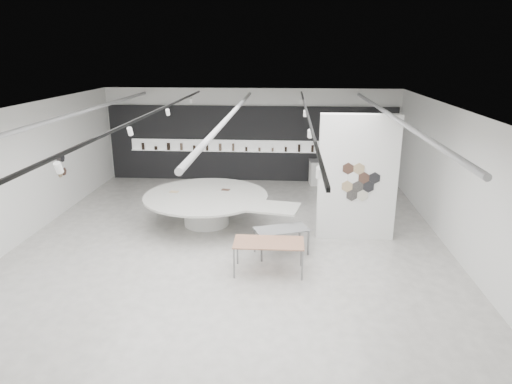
# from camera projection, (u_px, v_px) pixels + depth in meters

# --- Properties ---
(room) EXTENTS (12.02, 14.02, 3.82)m
(room) POSITION_uv_depth(u_px,v_px,m) (226.00, 175.00, 12.08)
(room) COLOR beige
(room) RESTS_ON ground
(back_wall_display) EXTENTS (11.80, 0.27, 3.10)m
(back_wall_display) POSITION_uv_depth(u_px,v_px,m) (249.00, 144.00, 18.84)
(back_wall_display) COLOR black
(back_wall_display) RESTS_ON ground
(partition_column) EXTENTS (2.20, 0.38, 3.60)m
(partition_column) POSITION_uv_depth(u_px,v_px,m) (357.00, 178.00, 12.87)
(partition_column) COLOR white
(partition_column) RESTS_ON ground
(display_island) EXTENTS (5.20, 4.53, 0.99)m
(display_island) POSITION_uv_depth(u_px,v_px,m) (208.00, 205.00, 14.17)
(display_island) COLOR white
(display_island) RESTS_ON ground
(sample_table_wood) EXTENTS (1.71, 0.86, 0.80)m
(sample_table_wood) POSITION_uv_depth(u_px,v_px,m) (269.00, 244.00, 11.08)
(sample_table_wood) COLOR #A36F54
(sample_table_wood) RESTS_ON ground
(sample_table_stone) EXTENTS (1.55, 1.16, 0.72)m
(sample_table_stone) POSITION_uv_depth(u_px,v_px,m) (281.00, 231.00, 12.13)
(sample_table_stone) COLOR gray
(sample_table_stone) RESTS_ON ground
(kitchen_counter) EXTENTS (1.83, 0.87, 1.39)m
(kitchen_counter) POSITION_uv_depth(u_px,v_px,m) (331.00, 172.00, 18.55)
(kitchen_counter) COLOR white
(kitchen_counter) RESTS_ON ground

